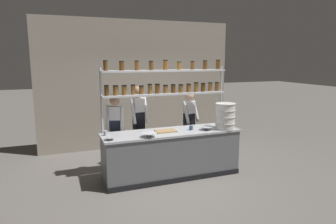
{
  "coord_description": "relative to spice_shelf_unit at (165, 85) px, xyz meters",
  "views": [
    {
      "loc": [
        -2.1,
        -5.29,
        2.32
      ],
      "look_at": [
        0.0,
        0.2,
        1.27
      ],
      "focal_mm": 32.0,
      "sensor_mm": 36.0,
      "label": 1
    }
  ],
  "objects": [
    {
      "name": "back_wall",
      "position": [
        0.01,
        2.03,
        -0.15
      ],
      "size": [
        5.13,
        0.12,
        3.3
      ],
      "primitive_type": "cube",
      "color": "#9E9384",
      "rests_on": "ground_plane"
    },
    {
      "name": "container_stack",
      "position": [
        1.09,
        -0.53,
        -0.62
      ],
      "size": [
        0.4,
        0.4,
        0.52
      ],
      "color": "white",
      "rests_on": "prep_counter"
    },
    {
      "name": "cutting_board",
      "position": [
        -0.11,
        -0.32,
        -0.87
      ],
      "size": [
        0.4,
        0.26,
        0.02
      ],
      "color": "#A88456",
      "rests_on": "prep_counter"
    },
    {
      "name": "chef_right",
      "position": [
        0.75,
        0.45,
        -0.89
      ],
      "size": [
        0.41,
        0.34,
        1.59
      ],
      "rotation": [
        0.0,
        0.0,
        0.29
      ],
      "color": "black",
      "rests_on": "ground_plane"
    },
    {
      "name": "serving_cup_front",
      "position": [
        -1.25,
        -0.21,
        -0.83
      ],
      "size": [
        0.07,
        0.07,
        0.09
      ],
      "color": "#B2B7BC",
      "rests_on": "prep_counter"
    },
    {
      "name": "prep_bowl_center_back",
      "position": [
        0.69,
        -0.48,
        -0.85
      ],
      "size": [
        0.25,
        0.25,
        0.07
      ],
      "color": "#B2B7BC",
      "rests_on": "prep_counter"
    },
    {
      "name": "prep_bowl_near_left",
      "position": [
        -0.53,
        -0.6,
        -0.84
      ],
      "size": [
        0.28,
        0.28,
        0.08
      ],
      "color": "silver",
      "rests_on": "prep_counter"
    },
    {
      "name": "prep_counter",
      "position": [
        0.01,
        -0.33,
        -1.34
      ],
      "size": [
        2.73,
        0.76,
        0.92
      ],
      "color": "slate",
      "rests_on": "ground_plane"
    },
    {
      "name": "spice_shelf_unit",
      "position": [
        0.0,
        0.0,
        0.0
      ],
      "size": [
        2.61,
        0.28,
        2.3
      ],
      "color": "#B7BABF",
      "rests_on": "ground_plane"
    },
    {
      "name": "chef_center",
      "position": [
        -0.45,
        0.4,
        -0.78
      ],
      "size": [
        0.38,
        0.32,
        1.76
      ],
      "rotation": [
        0.0,
        0.0,
        0.11
      ],
      "color": "black",
      "rests_on": "ground_plane"
    },
    {
      "name": "chef_left",
      "position": [
        -0.97,
        0.28,
        -0.88
      ],
      "size": [
        0.41,
        0.35,
        1.6
      ],
      "rotation": [
        0.0,
        0.0,
        -0.31
      ],
      "color": "black",
      "rests_on": "ground_plane"
    },
    {
      "name": "serving_cup_by_board",
      "position": [
        0.41,
        -0.37,
        -0.84
      ],
      "size": [
        0.08,
        0.08,
        0.08
      ],
      "color": "#334C70",
      "rests_on": "prep_counter"
    },
    {
      "name": "ground_plane",
      "position": [
        0.01,
        -0.33,
        -1.8
      ],
      "size": [
        40.0,
        40.0,
        0.0
      ],
      "primitive_type": "plane",
      "color": "slate"
    },
    {
      "name": "prep_bowl_center_front",
      "position": [
        -1.23,
        -0.55,
        -0.85
      ],
      "size": [
        0.18,
        0.18,
        0.05
      ],
      "color": "#B2B7BC",
      "rests_on": "prep_counter"
    }
  ]
}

